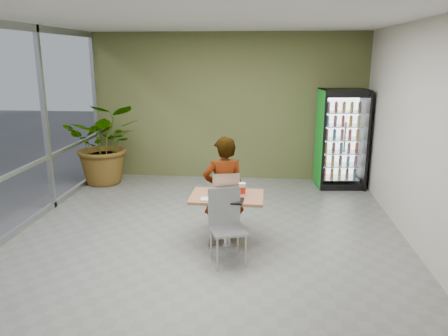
{
  "coord_description": "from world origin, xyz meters",
  "views": [
    {
      "loc": [
        0.83,
        -6.08,
        2.7
      ],
      "look_at": [
        0.21,
        0.48,
        1.0
      ],
      "focal_mm": 35.0,
      "sensor_mm": 36.0,
      "label": 1
    }
  ],
  "objects_px": {
    "chair_near": "(226,220)",
    "potted_plant": "(105,143)",
    "soda_cup": "(242,190)",
    "beverage_fridge": "(341,139)",
    "cafeteria_tray": "(229,201)",
    "chair_far": "(225,196)",
    "dining_table": "(227,209)",
    "seated_woman": "(224,192)"
  },
  "relations": [
    {
      "from": "chair_far",
      "to": "cafeteria_tray",
      "type": "bearing_deg",
      "value": 84.9
    },
    {
      "from": "cafeteria_tray",
      "to": "potted_plant",
      "type": "xyz_separation_m",
      "value": [
        -2.94,
        3.23,
        0.11
      ]
    },
    {
      "from": "chair_near",
      "to": "potted_plant",
      "type": "xyz_separation_m",
      "value": [
        -2.93,
        3.49,
        0.29
      ]
    },
    {
      "from": "seated_woman",
      "to": "chair_far",
      "type": "bearing_deg",
      "value": 103.21
    },
    {
      "from": "dining_table",
      "to": "seated_woman",
      "type": "distance_m",
      "value": 0.61
    },
    {
      "from": "soda_cup",
      "to": "potted_plant",
      "type": "relative_size",
      "value": 0.11
    },
    {
      "from": "chair_near",
      "to": "seated_woman",
      "type": "height_order",
      "value": "seated_woman"
    },
    {
      "from": "dining_table",
      "to": "chair_far",
      "type": "bearing_deg",
      "value": 98.05
    },
    {
      "from": "cafeteria_tray",
      "to": "potted_plant",
      "type": "distance_m",
      "value": 4.37
    },
    {
      "from": "dining_table",
      "to": "chair_near",
      "type": "relative_size",
      "value": 1.05
    },
    {
      "from": "chair_near",
      "to": "soda_cup",
      "type": "xyz_separation_m",
      "value": [
        0.18,
        0.54,
        0.26
      ]
    },
    {
      "from": "soda_cup",
      "to": "beverage_fridge",
      "type": "relative_size",
      "value": 0.09
    },
    {
      "from": "chair_near",
      "to": "beverage_fridge",
      "type": "distance_m",
      "value": 4.25
    },
    {
      "from": "dining_table",
      "to": "cafeteria_tray",
      "type": "distance_m",
      "value": 0.35
    },
    {
      "from": "cafeteria_tray",
      "to": "potted_plant",
      "type": "bearing_deg",
      "value": 132.32
    },
    {
      "from": "dining_table",
      "to": "seated_woman",
      "type": "relative_size",
      "value": 0.58
    },
    {
      "from": "soda_cup",
      "to": "beverage_fridge",
      "type": "distance_m",
      "value": 3.67
    },
    {
      "from": "chair_near",
      "to": "potted_plant",
      "type": "bearing_deg",
      "value": 110.69
    },
    {
      "from": "seated_woman",
      "to": "potted_plant",
      "type": "height_order",
      "value": "potted_plant"
    },
    {
      "from": "seated_woman",
      "to": "potted_plant",
      "type": "distance_m",
      "value": 3.67
    },
    {
      "from": "chair_near",
      "to": "cafeteria_tray",
      "type": "bearing_deg",
      "value": 67.32
    },
    {
      "from": "seated_woman",
      "to": "soda_cup",
      "type": "relative_size",
      "value": 9.77
    },
    {
      "from": "chair_far",
      "to": "potted_plant",
      "type": "xyz_separation_m",
      "value": [
        -2.81,
        2.41,
        0.31
      ]
    },
    {
      "from": "soda_cup",
      "to": "beverage_fridge",
      "type": "bearing_deg",
      "value": 58.98
    },
    {
      "from": "seated_woman",
      "to": "potted_plant",
      "type": "relative_size",
      "value": 1.04
    },
    {
      "from": "dining_table",
      "to": "beverage_fridge",
      "type": "bearing_deg",
      "value": 56.27
    },
    {
      "from": "soda_cup",
      "to": "beverage_fridge",
      "type": "height_order",
      "value": "beverage_fridge"
    },
    {
      "from": "chair_far",
      "to": "cafeteria_tray",
      "type": "xyz_separation_m",
      "value": [
        0.13,
        -0.82,
        0.2
      ]
    },
    {
      "from": "cafeteria_tray",
      "to": "chair_far",
      "type": "bearing_deg",
      "value": 98.9
    },
    {
      "from": "beverage_fridge",
      "to": "chair_near",
      "type": "bearing_deg",
      "value": -125.09
    },
    {
      "from": "beverage_fridge",
      "to": "soda_cup",
      "type": "bearing_deg",
      "value": -126.75
    },
    {
      "from": "chair_far",
      "to": "beverage_fridge",
      "type": "relative_size",
      "value": 0.47
    },
    {
      "from": "chair_far",
      "to": "beverage_fridge",
      "type": "height_order",
      "value": "beverage_fridge"
    },
    {
      "from": "dining_table",
      "to": "seated_woman",
      "type": "xyz_separation_m",
      "value": [
        -0.1,
        0.59,
        0.07
      ]
    },
    {
      "from": "chair_far",
      "to": "seated_woman",
      "type": "relative_size",
      "value": 0.53
    },
    {
      "from": "cafeteria_tray",
      "to": "beverage_fridge",
      "type": "xyz_separation_m",
      "value": [
        2.06,
        3.43,
        0.26
      ]
    },
    {
      "from": "chair_far",
      "to": "potted_plant",
      "type": "relative_size",
      "value": 0.55
    },
    {
      "from": "dining_table",
      "to": "soda_cup",
      "type": "bearing_deg",
      "value": 3.76
    },
    {
      "from": "chair_far",
      "to": "seated_woman",
      "type": "height_order",
      "value": "seated_woman"
    },
    {
      "from": "chair_near",
      "to": "seated_woman",
      "type": "xyz_separation_m",
      "value": [
        -0.14,
        1.12,
        0.02
      ]
    },
    {
      "from": "dining_table",
      "to": "beverage_fridge",
      "type": "xyz_separation_m",
      "value": [
        2.11,
        3.16,
        0.49
      ]
    },
    {
      "from": "potted_plant",
      "to": "dining_table",
      "type": "bearing_deg",
      "value": -45.68
    }
  ]
}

